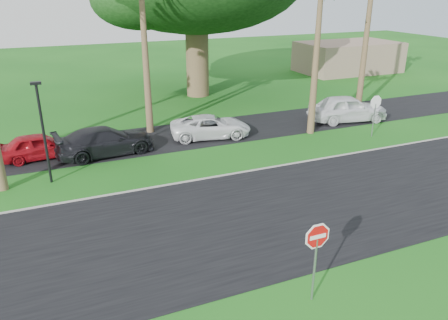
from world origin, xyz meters
name	(u,v)px	position (x,y,z in m)	size (l,w,h in m)	color
ground	(250,249)	(0.00, 0.00, 0.00)	(120.00, 120.00, 0.00)	#155214
road	(227,222)	(0.00, 2.00, 0.01)	(120.00, 8.00, 0.02)	black
parking_strip	(157,139)	(0.00, 12.50, 0.01)	(120.00, 5.00, 0.02)	black
curb	(192,181)	(0.00, 6.05, 0.03)	(120.00, 0.12, 0.06)	gray
stop_sign_near	(316,247)	(0.50, -3.00, 1.77)	(1.05, 0.07, 2.62)	gray
stop_sign_far	(375,107)	(12.00, 8.00, 1.77)	(1.05, 0.07, 2.62)	gray
streetlight_right	(43,127)	(-6.00, 8.50, 2.65)	(0.45, 0.25, 4.64)	black
building_far	(348,57)	(24.00, 26.00, 1.50)	(10.00, 6.00, 3.00)	gray
car_red	(39,146)	(-6.35, 11.84, 0.67)	(1.59, 3.95, 1.35)	#A40D16
car_dark	(105,141)	(-3.11, 11.07, 0.75)	(2.09, 5.14, 1.49)	black
car_minivan	(211,127)	(3.06, 11.57, 0.65)	(2.17, 4.71, 1.31)	white
car_pickup	(348,109)	(12.56, 11.14, 0.87)	(2.06, 5.12, 1.74)	white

